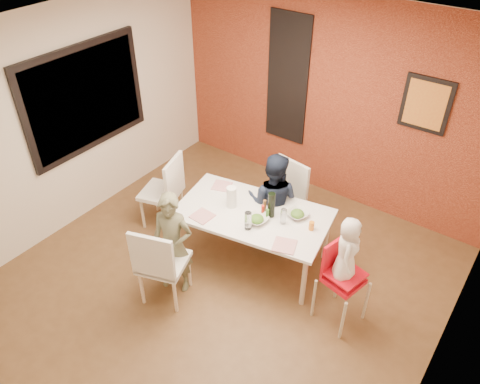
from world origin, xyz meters
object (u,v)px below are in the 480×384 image
Objects in this scene: dining_table at (253,217)px; chair_left at (167,188)px; chair_near at (159,262)px; chair_far at (285,196)px; wine_bottle at (271,205)px; toddler at (347,251)px; high_chair at (341,275)px; child_near at (173,244)px; child_far at (273,202)px; paper_towel_roll at (232,197)px.

chair_left reaches higher than dining_table.
chair_near is 1.30m from chair_left.
chair_far is 0.64m from wine_bottle.
dining_table is at bearing 59.94° from toddler.
chair_far is 3.36× the size of wine_bottle.
chair_near reaches higher than high_chair.
child_near is at bearing 125.53° from high_chair.
child_near is at bearing -101.93° from chair_near.
child_near reaches higher than chair_far.
wine_bottle is (0.15, -0.55, 0.28)m from chair_far.
child_far reaches higher than chair_far.
paper_towel_roll is at bearing 63.01° from toddler.
high_chair is 1.75m from child_near.
chair_left is 2.47m from toddler.
toddler is 1.04m from wine_bottle.
child_near reaches higher than wine_bottle.
chair_near reaches higher than wine_bottle.
child_near is 4.87× the size of paper_towel_roll.
chair_left is at bearing -173.98° from wine_bottle.
chair_left is 0.78× the size of child_far.
child_far is at bearing 43.16° from toddler.
chair_far is 1.40× the size of toddler.
toddler is at bearing -14.34° from wine_bottle.
toddler is (1.15, -0.81, 0.36)m from chair_far.
child_near is at bearing 90.33° from toddler.
child_far reaches higher than dining_table.
child_near reaches higher than dining_table.
chair_left is at bearing -177.67° from paper_towel_roll.
wine_bottle is 1.19× the size of paper_towel_roll.
chair_left is 0.81× the size of child_near.
high_chair is at bearing 1.22° from child_near.
high_chair is at bearing 137.03° from child_far.
chair_far is (0.46, 1.70, 0.00)m from chair_near.
toddler is at bearing -8.76° from dining_table.
child_far is 0.54m from paper_towel_roll.
dining_table is 0.38m from child_far.
chair_far is at bearing 105.21° from wine_bottle.
chair_left is (-1.25, -0.08, -0.08)m from dining_table.
chair_far is at bearing 50.61° from child_near.
child_near is 1.30m from child_far.
chair_left is (-1.29, -0.70, -0.01)m from chair_far.
chair_near is at bearing -98.22° from paper_towel_roll.
chair_far reaches higher than high_chair.
child_near is at bearing -99.24° from chair_far.
toddler reaches higher than dining_table.
wine_bottle is at bearing 54.35° from toddler.
child_near is 1.70× the size of toddler.
chair_far is at bearing 86.17° from dining_table.
chair_near is (-0.41, -1.08, -0.08)m from dining_table.
paper_towel_roll is at bearing -166.24° from wine_bottle.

